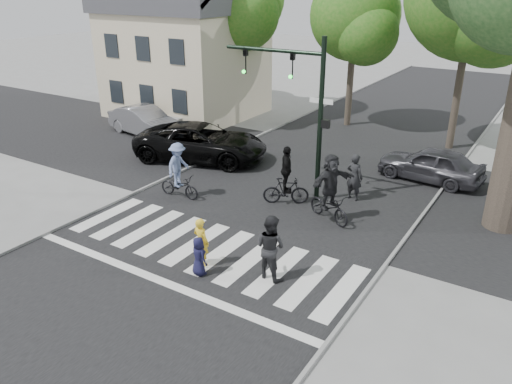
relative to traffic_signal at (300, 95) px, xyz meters
The scene contains 21 objects.
ground 7.33m from the traffic_signal, 93.27° to the right, with size 120.00×120.00×0.00m, color gray.
road_stem 4.09m from the traffic_signal, 106.46° to the right, with size 10.00×70.00×0.01m, color black.
road_cross 4.31m from the traffic_signal, 101.11° to the left, with size 70.00×10.00×0.01m, color black.
curb_left 6.74m from the traffic_signal, 167.50° to the right, with size 0.10×70.00×0.10m, color gray.
curb_right 6.19m from the traffic_signal, 14.31° to the right, with size 0.10×70.00×0.10m, color gray.
crosswalk 6.78m from the traffic_signal, 93.66° to the right, with size 10.00×3.85×0.01m.
traffic_signal is the anchor object (origin of this frame).
bg_tree_0 17.31m from the traffic_signal, 145.17° to the left, with size 5.46×5.20×8.97m.
bg_tree_1 13.26m from the traffic_signal, 134.31° to the left, with size 6.09×5.80×9.80m.
bg_tree_2 10.80m from the traffic_signal, 101.45° to the left, with size 5.04×4.80×8.40m.
house 14.17m from the traffic_signal, 146.70° to the left, with size 8.40×8.10×8.82m.
pedestrian_woman 6.83m from the traffic_signal, 89.24° to the right, with size 0.54×0.36×1.49m, color yellow.
pedestrian_child 7.33m from the traffic_signal, 86.90° to the right, with size 0.57×0.37×1.17m, color #18183A.
pedestrian_adult 6.64m from the traffic_signal, 69.22° to the right, with size 0.93×0.72×1.90m, color black.
cyclist_left 5.41m from the traffic_signal, 145.03° to the right, with size 1.74×1.15×2.17m.
cyclist_mid 3.13m from the traffic_signal, 88.04° to the right, with size 1.72×1.25×2.23m.
cyclist_right 3.71m from the traffic_signal, 34.53° to the right, with size 2.00×1.85×2.41m.
car_suv 6.59m from the traffic_signal, 167.11° to the left, with size 2.79×6.04×1.68m, color black.
car_silver 11.57m from the traffic_signal, 165.06° to the left, with size 1.61×4.61×1.52m, color gray.
car_grey 6.64m from the traffic_signal, 47.40° to the left, with size 1.70×4.23×1.44m, color #38373D.
bystander_dark 3.68m from the traffic_signal, 20.95° to the left, with size 0.67×0.44×1.83m, color black.
Camera 1 is at (8.57, -9.75, 7.74)m, focal length 35.00 mm.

